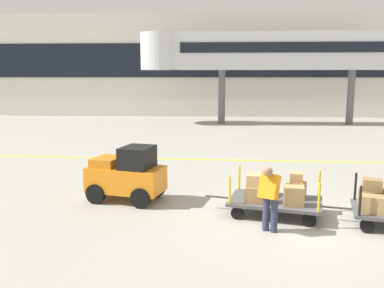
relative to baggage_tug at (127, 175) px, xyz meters
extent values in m
plane|color=#9E9B91|center=(4.30, -1.38, -0.75)|extent=(120.00, 120.00, 0.00)
cube|color=yellow|center=(0.30, 5.82, -0.75)|extent=(19.16, 0.83, 0.01)
cube|color=silver|center=(4.30, 24.62, 3.53)|extent=(59.93, 2.40, 8.56)
cube|color=black|center=(4.30, 23.37, 3.96)|extent=(56.93, 0.12, 2.80)
cube|color=silver|center=(7.57, 18.62, 4.42)|extent=(16.67, 2.20, 2.60)
cylinder|color=silver|center=(-1.37, 18.62, 4.42)|extent=(3.00, 3.00, 2.60)
cube|color=black|center=(7.57, 17.48, 4.62)|extent=(15.00, 0.08, 0.70)
cylinder|color=#59595B|center=(2.98, 18.62, 1.18)|extent=(0.50, 0.50, 3.87)
cylinder|color=#59595B|center=(12.15, 18.62, 1.18)|extent=(0.50, 0.50, 3.87)
cube|color=orange|center=(-0.03, 0.01, -0.12)|extent=(2.30, 1.58, 0.70)
cube|color=black|center=(0.32, -0.08, 0.53)|extent=(1.02, 1.15, 0.60)
cube|color=orange|center=(-0.59, 0.15, 0.35)|extent=(0.91, 1.08, 0.24)
cylinder|color=black|center=(-0.57, 0.68, -0.47)|extent=(0.59, 0.31, 0.56)
cylinder|color=black|center=(-0.82, -0.33, -0.47)|extent=(0.59, 0.31, 0.56)
cylinder|color=black|center=(0.76, 0.35, -0.47)|extent=(0.59, 0.31, 0.56)
cylinder|color=black|center=(0.50, -0.66, -0.47)|extent=(0.59, 0.31, 0.56)
cube|color=#4C4C4F|center=(4.04, -1.01, -0.39)|extent=(2.57, 1.92, 0.08)
cylinder|color=gold|center=(3.17, -0.13, 0.00)|extent=(0.06, 0.06, 0.70)
cylinder|color=gold|center=(2.86, -1.38, 0.00)|extent=(0.06, 0.06, 0.70)
cylinder|color=gold|center=(5.22, -0.64, 0.00)|extent=(0.06, 0.06, 0.70)
cylinder|color=gold|center=(4.91, -1.89, 0.00)|extent=(0.06, 0.06, 0.70)
cylinder|color=black|center=(3.35, -0.23, -0.59)|extent=(0.33, 0.17, 0.32)
cylinder|color=black|center=(3.06, -1.38, -0.59)|extent=(0.33, 0.17, 0.32)
cylinder|color=black|center=(5.02, -0.64, -0.59)|extent=(0.33, 0.17, 0.32)
cylinder|color=black|center=(4.73, -1.80, -0.59)|extent=(0.33, 0.17, 0.32)
cylinder|color=#333333|center=(2.59, -0.65, -0.41)|extent=(0.69, 0.22, 0.05)
cube|color=#A87F4C|center=(3.61, -0.62, -0.16)|extent=(0.62, 0.59, 0.39)
cube|color=#9E7A4C|center=(3.50, -1.22, -0.15)|extent=(0.55, 0.46, 0.40)
cube|color=#A87F4C|center=(4.59, -0.82, -0.14)|extent=(0.58, 0.52, 0.43)
cube|color=#9E7A4C|center=(4.42, -1.44, -0.11)|extent=(0.52, 0.41, 0.48)
cube|color=tan|center=(3.61, -0.62, 0.14)|extent=(0.38, 0.34, 0.20)
cube|color=tan|center=(3.50, -1.22, 0.19)|extent=(0.47, 0.33, 0.30)
cube|color=#A87F4C|center=(4.59, -0.82, 0.20)|extent=(0.39, 0.39, 0.24)
cylinder|color=black|center=(6.08, -0.86, 0.00)|extent=(0.06, 0.06, 0.70)
cylinder|color=black|center=(5.77, -2.11, 0.00)|extent=(0.06, 0.06, 0.70)
cylinder|color=black|center=(6.26, -0.95, -0.59)|extent=(0.33, 0.17, 0.32)
cylinder|color=black|center=(5.97, -2.11, -0.59)|extent=(0.33, 0.17, 0.32)
cylinder|color=#333333|center=(5.50, -1.38, -0.41)|extent=(0.69, 0.22, 0.05)
cube|color=olive|center=(6.32, -1.31, -0.17)|extent=(0.59, 0.43, 0.37)
cube|color=#9E7A4C|center=(6.16, -1.91, -0.15)|extent=(0.65, 0.55, 0.41)
cube|color=olive|center=(6.32, -1.31, 0.16)|extent=(0.52, 0.46, 0.30)
cylinder|color=#2D334C|center=(3.68, -2.08, -0.34)|extent=(0.16, 0.16, 0.82)
cylinder|color=#2D334C|center=(3.85, -2.18, -0.34)|extent=(0.16, 0.16, 0.82)
cube|color=orange|center=(3.71, -2.21, 0.33)|extent=(0.56, 0.56, 0.61)
sphere|color=#8C6647|center=(3.65, -2.32, 0.70)|extent=(0.22, 0.22, 0.22)
camera|label=1|loc=(2.47, -11.16, 2.82)|focal=38.21mm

